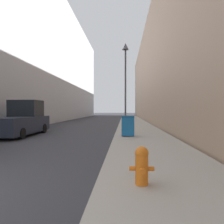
{
  "coord_description": "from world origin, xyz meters",
  "views": [
    {
      "loc": [
        4.27,
        -3.1,
        1.66
      ],
      "look_at": [
        3.0,
        18.87,
        1.39
      ],
      "focal_mm": 35.0,
      "sensor_mm": 36.0,
      "label": 1
    }
  ],
  "objects_px": {
    "fire_hydrant": "(142,165)",
    "lamppost": "(125,71)",
    "pickup_truck": "(21,121)",
    "trash_bin": "(128,126)"
  },
  "relations": [
    {
      "from": "fire_hydrant",
      "to": "lamppost",
      "type": "distance_m",
      "value": 12.43
    },
    {
      "from": "fire_hydrant",
      "to": "pickup_truck",
      "type": "height_order",
      "value": "pickup_truck"
    },
    {
      "from": "fire_hydrant",
      "to": "trash_bin",
      "type": "relative_size",
      "value": 0.67
    },
    {
      "from": "fire_hydrant",
      "to": "lamppost",
      "type": "height_order",
      "value": "lamppost"
    },
    {
      "from": "pickup_truck",
      "to": "trash_bin",
      "type": "bearing_deg",
      "value": -10.4
    },
    {
      "from": "pickup_truck",
      "to": "lamppost",
      "type": "bearing_deg",
      "value": 20.84
    },
    {
      "from": "fire_hydrant",
      "to": "lamppost",
      "type": "bearing_deg",
      "value": 91.4
    },
    {
      "from": "trash_bin",
      "to": "pickup_truck",
      "type": "height_order",
      "value": "pickup_truck"
    },
    {
      "from": "trash_bin",
      "to": "pickup_truck",
      "type": "distance_m",
      "value": 6.93
    },
    {
      "from": "fire_hydrant",
      "to": "trash_bin",
      "type": "xyz_separation_m",
      "value": [
        -0.16,
        7.98,
        0.18
      ]
    }
  ]
}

